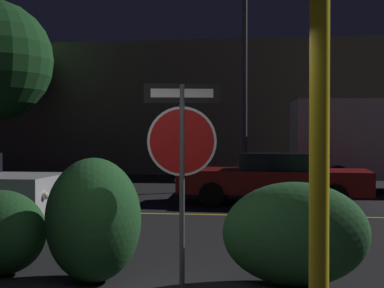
{
  "coord_description": "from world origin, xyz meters",
  "views": [
    {
      "loc": [
        1.02,
        -4.43,
        1.73
      ],
      "look_at": [
        -0.18,
        5.28,
        1.58
      ],
      "focal_mm": 50.0,
      "sensor_mm": 36.0,
      "label": 1
    }
  ],
  "objects_px": {
    "hedge_bush_1": "(0,232)",
    "hedge_bush_2": "(94,220)",
    "stop_sign": "(182,143)",
    "hedge_bush_3": "(296,234)",
    "street_lamp": "(245,24)",
    "yellow_pole_right": "(319,151)",
    "passing_car_2": "(275,178)"
  },
  "relations": [
    {
      "from": "hedge_bush_1",
      "to": "hedge_bush_3",
      "type": "xyz_separation_m",
      "value": [
        3.62,
        -0.04,
        0.07
      ]
    },
    {
      "from": "hedge_bush_2",
      "to": "hedge_bush_3",
      "type": "bearing_deg",
      "value": 2.93
    },
    {
      "from": "hedge_bush_1",
      "to": "stop_sign",
      "type": "bearing_deg",
      "value": -5.78
    },
    {
      "from": "yellow_pole_right",
      "to": "hedge_bush_3",
      "type": "xyz_separation_m",
      "value": [
        0.0,
        2.36,
        -1.02
      ]
    },
    {
      "from": "hedge_bush_1",
      "to": "hedge_bush_2",
      "type": "relative_size",
      "value": 0.79
    },
    {
      "from": "yellow_pole_right",
      "to": "hedge_bush_3",
      "type": "bearing_deg",
      "value": 89.99
    },
    {
      "from": "street_lamp",
      "to": "hedge_bush_1",
      "type": "bearing_deg",
      "value": -104.31
    },
    {
      "from": "yellow_pole_right",
      "to": "hedge_bush_1",
      "type": "relative_size",
      "value": 2.79
    },
    {
      "from": "hedge_bush_1",
      "to": "hedge_bush_2",
      "type": "xyz_separation_m",
      "value": [
        1.25,
        -0.16,
        0.21
      ]
    },
    {
      "from": "stop_sign",
      "to": "yellow_pole_right",
      "type": "xyz_separation_m",
      "value": [
        1.3,
        -2.17,
        -0.03
      ]
    },
    {
      "from": "hedge_bush_1",
      "to": "passing_car_2",
      "type": "height_order",
      "value": "passing_car_2"
    },
    {
      "from": "yellow_pole_right",
      "to": "street_lamp",
      "type": "height_order",
      "value": "street_lamp"
    },
    {
      "from": "hedge_bush_1",
      "to": "hedge_bush_3",
      "type": "bearing_deg",
      "value": -0.66
    },
    {
      "from": "stop_sign",
      "to": "yellow_pole_right",
      "type": "height_order",
      "value": "yellow_pole_right"
    },
    {
      "from": "hedge_bush_1",
      "to": "street_lamp",
      "type": "bearing_deg",
      "value": 75.69
    },
    {
      "from": "hedge_bush_2",
      "to": "passing_car_2",
      "type": "distance_m",
      "value": 7.91
    },
    {
      "from": "hedge_bush_1",
      "to": "street_lamp",
      "type": "xyz_separation_m",
      "value": [
        2.76,
        10.82,
        4.77
      ]
    },
    {
      "from": "hedge_bush_3",
      "to": "street_lamp",
      "type": "bearing_deg",
      "value": 94.52
    },
    {
      "from": "hedge_bush_1",
      "to": "hedge_bush_2",
      "type": "height_order",
      "value": "hedge_bush_2"
    },
    {
      "from": "yellow_pole_right",
      "to": "hedge_bush_3",
      "type": "distance_m",
      "value": 2.58
    },
    {
      "from": "hedge_bush_2",
      "to": "hedge_bush_3",
      "type": "relative_size",
      "value": 0.87
    },
    {
      "from": "street_lamp",
      "to": "yellow_pole_right",
      "type": "bearing_deg",
      "value": -86.29
    },
    {
      "from": "hedge_bush_1",
      "to": "hedge_bush_2",
      "type": "distance_m",
      "value": 1.28
    },
    {
      "from": "yellow_pole_right",
      "to": "passing_car_2",
      "type": "height_order",
      "value": "yellow_pole_right"
    },
    {
      "from": "stop_sign",
      "to": "passing_car_2",
      "type": "bearing_deg",
      "value": 70.13
    },
    {
      "from": "stop_sign",
      "to": "hedge_bush_2",
      "type": "bearing_deg",
      "value": 165.79
    },
    {
      "from": "hedge_bush_2",
      "to": "hedge_bush_3",
      "type": "distance_m",
      "value": 2.37
    },
    {
      "from": "stop_sign",
      "to": "hedge_bush_2",
      "type": "relative_size",
      "value": 1.58
    },
    {
      "from": "passing_car_2",
      "to": "street_lamp",
      "type": "bearing_deg",
      "value": 17.39
    },
    {
      "from": "stop_sign",
      "to": "hedge_bush_1",
      "type": "height_order",
      "value": "stop_sign"
    },
    {
      "from": "hedge_bush_2",
      "to": "street_lamp",
      "type": "distance_m",
      "value": 11.99
    },
    {
      "from": "stop_sign",
      "to": "hedge_bush_1",
      "type": "bearing_deg",
      "value": 163.88
    }
  ]
}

